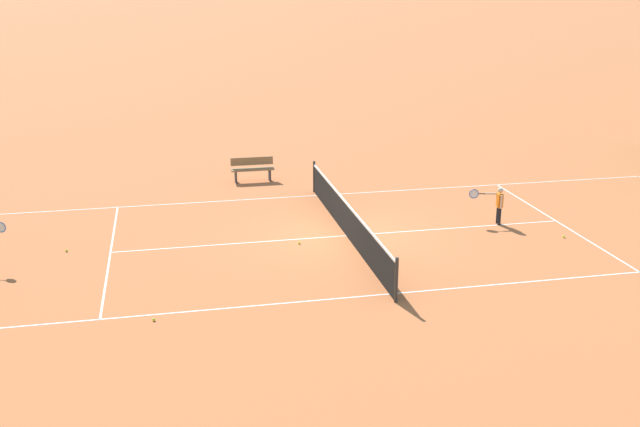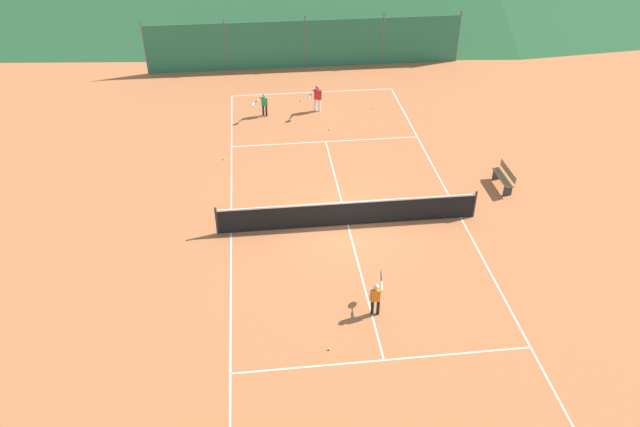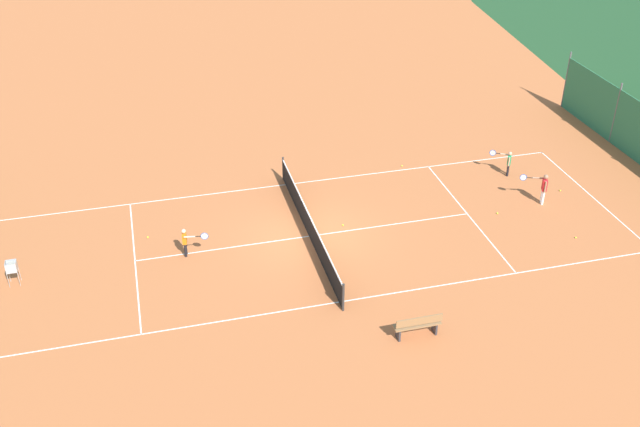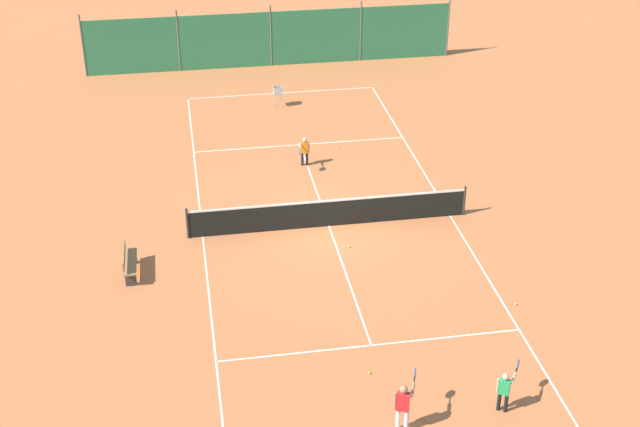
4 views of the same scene
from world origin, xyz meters
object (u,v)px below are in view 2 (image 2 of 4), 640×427
Objects in this scene: tennis_ball_far_corner at (301,101)px; tennis_ball_near_corner at (332,203)px; tennis_ball_alley_left at (224,159)px; tennis_ball_mid_court at (329,129)px; player_near_baseline at (376,296)px; player_near_service at (264,103)px; tennis_ball_alley_right at (372,108)px; courtside_bench at (504,177)px; tennis_net at (348,213)px; tennis_ball_service_box at (329,349)px; player_far_baseline at (317,97)px.

tennis_ball_far_corner is 9.45m from tennis_ball_near_corner.
tennis_ball_alley_left is 5.23m from tennis_ball_mid_court.
player_near_baseline is 16.79× the size of tennis_ball_near_corner.
tennis_ball_mid_court is at bearing 89.08° from player_near_baseline.
tennis_ball_alley_right is (5.21, 0.24, -0.62)m from player_near_service.
courtside_bench is at bearing 45.74° from player_near_baseline.
tennis_net is 9.69m from player_near_service.
player_near_baseline reaches higher than tennis_net.
courtside_bench is at bearing 44.88° from tennis_ball_service_box.
tennis_ball_far_corner is at bearing 93.64° from tennis_net.
tennis_ball_far_corner is 3.47m from tennis_ball_mid_court.
player_near_baseline is at bearing -65.25° from tennis_ball_alley_left.
courtside_bench is at bearing -43.26° from tennis_ball_mid_court.
tennis_ball_alley_right is 3.57m from tennis_ball_far_corner.
courtside_bench is (7.03, -9.01, 0.42)m from tennis_ball_far_corner.
tennis_ball_near_corner is at bearing -96.47° from tennis_ball_mid_court.
tennis_ball_alley_left is (-4.39, -4.31, -0.73)m from player_far_baseline.
tennis_ball_alley_right and tennis_ball_alley_left have the same top height.
player_far_baseline is (-0.14, 14.13, 0.11)m from player_near_baseline.
player_near_service reaches higher than tennis_ball_alley_right.
tennis_ball_far_corner is 6.71m from tennis_ball_alley_left.
tennis_ball_near_corner is (4.03, -3.86, 0.00)m from tennis_ball_alley_left.
tennis_ball_near_corner is at bearing -110.35° from tennis_ball_alley_right.
tennis_ball_far_corner is 1.00× the size of tennis_ball_alley_left.
tennis_ball_alley_right is at bearing 79.85° from player_near_baseline.
tennis_ball_alley_left is (-1.85, -4.06, -0.62)m from player_near_service.
tennis_ball_alley_right is 8.71m from tennis_ball_near_corner.
tennis_ball_mid_court is (0.19, 12.08, -0.62)m from player_near_baseline.
courtside_bench is (6.04, -5.68, 0.42)m from tennis_ball_mid_court.
tennis_ball_alley_left is 1.00× the size of tennis_ball_near_corner.
player_near_service is (-2.68, 13.88, 0.00)m from player_near_baseline.
tennis_ball_alley_left and tennis_ball_mid_court have the same top height.
player_near_service is (-2.57, 9.34, 0.15)m from tennis_net.
player_near_service is 5.25m from tennis_ball_alley_right.
player_far_baseline is 2.20m from tennis_ball_mid_court.
tennis_ball_alley_left is 0.04× the size of courtside_bench.
tennis_ball_far_corner is 1.00× the size of tennis_ball_service_box.
player_near_baseline reaches higher than courtside_bench.
tennis_ball_far_corner is (1.88, 1.52, -0.62)m from player_near_service.
courtside_bench is (3.70, -7.73, 0.42)m from tennis_ball_alley_right.
tennis_ball_service_box is at bearing -92.45° from tennis_ball_far_corner.
tennis_ball_service_box is (1.16, -15.21, -0.62)m from player_near_service.
tennis_net is 6.90m from tennis_ball_alley_left.
tennis_ball_alley_left is (-7.06, -4.31, 0.00)m from tennis_ball_alley_right.
tennis_ball_near_corner is at bearing -176.30° from courtside_bench.
player_near_baseline is 14.14m from player_near_service.
tennis_ball_alley_left is 11.30m from courtside_bench.
courtside_bench is (6.37, -7.73, -0.31)m from player_far_baseline.
player_near_baseline and player_near_service have the same top height.
tennis_ball_alley_right is at bearing 69.65° from tennis_ball_near_corner.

